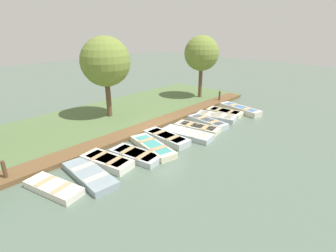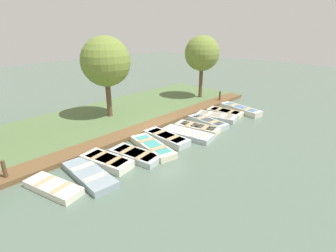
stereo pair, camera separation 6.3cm
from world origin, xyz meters
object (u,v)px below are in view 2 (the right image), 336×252
Objects in this scene: rowboat_6 at (187,134)px; rowboat_4 at (152,147)px; rowboat_11 at (240,109)px; mooring_post_far at (220,97)px; park_tree_center at (202,54)px; rowboat_1 at (89,174)px; park_tree_left at (106,62)px; rowboat_10 at (225,112)px; mooring_post_near at (5,171)px; rowboat_7 at (197,128)px; rowboat_5 at (166,138)px; rowboat_9 at (216,117)px; rowboat_3 at (135,155)px; rowboat_8 at (208,122)px; rowboat_2 at (107,161)px; rowboat_0 at (53,187)px.

rowboat_4 is at bearing -104.84° from rowboat_6.
mooring_post_far is (-2.66, 1.15, 0.33)m from rowboat_11.
rowboat_1 is at bearing -72.65° from park_tree_center.
park_tree_left is (-6.53, -1.09, 3.93)m from rowboat_6.
mooring_post_near reaches higher than rowboat_10.
rowboat_7 is at bearing 89.28° from rowboat_6.
rowboat_5 is 0.54× the size of park_tree_center.
rowboat_6 is at bearing -90.06° from rowboat_10.
mooring_post_far is at bearing 99.73° from rowboat_7.
park_tree_center is at bearing 177.10° from mooring_post_far.
rowboat_6 is 1.08× the size of rowboat_9.
rowboat_8 is (-0.07, 6.65, 0.03)m from rowboat_3.
rowboat_9 is 0.54× the size of park_tree_center.
rowboat_2 is at bearing -84.28° from rowboat_8.
rowboat_5 is 2.84× the size of mooring_post_far.
rowboat_10 is (-0.29, 12.09, 0.01)m from rowboat_1.
rowboat_4 is at bearing -78.39° from rowboat_5.
rowboat_1 is 12.09m from rowboat_10.
rowboat_5 is at bearing -82.33° from rowboat_11.
rowboat_7 is 1.31m from rowboat_8.
mooring_post_far is (-2.37, 14.62, 0.39)m from rowboat_1.
park_tree_center is (-4.40, 16.30, 3.96)m from rowboat_0.
mooring_post_near is at bearing -114.94° from rowboat_6.
mooring_post_far reaches higher than rowboat_1.
rowboat_0 is 8.28m from rowboat_6.
mooring_post_near is 17.28m from mooring_post_far.
park_tree_center reaches higher than rowboat_10.
rowboat_2 reaches higher than rowboat_1.
rowboat_2 is 4.11m from rowboat_5.
rowboat_5 reaches higher than rowboat_8.
rowboat_9 is (-0.48, 3.98, 0.01)m from rowboat_6.
rowboat_1 is 3.09× the size of mooring_post_near.
park_tree_center is at bearing 102.26° from rowboat_3.
rowboat_1 is 15.93m from park_tree_center.
rowboat_3 is 9.42m from rowboat_10.
rowboat_0 is 0.77× the size of rowboat_11.
park_tree_center reaches higher than rowboat_4.
park_tree_left is (-6.30, 2.93, 3.94)m from rowboat_3.
rowboat_3 is at bearing 73.01° from rowboat_0.
park_tree_left is at bearing 116.86° from rowboat_0.
rowboat_0 is 12.25m from rowboat_9.
rowboat_9 reaches higher than rowboat_3.
mooring_post_near is at bearing -97.21° from rowboat_4.
rowboat_6 is 3.11× the size of mooring_post_near.
rowboat_5 reaches higher than rowboat_7.
rowboat_9 is 0.86× the size of rowboat_11.
rowboat_10 is at bearing 81.00° from rowboat_9.
rowboat_2 is at bearing -106.15° from rowboat_6.
rowboat_3 is at bearing -81.68° from rowboat_5.
rowboat_1 is at bearing -101.69° from rowboat_7.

